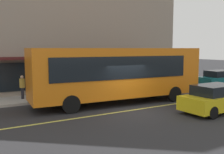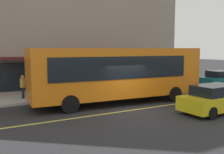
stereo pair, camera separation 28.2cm
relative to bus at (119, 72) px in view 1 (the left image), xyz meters
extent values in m
plane|color=#28282B|center=(-0.34, -1.98, -1.99)|extent=(120.00, 120.00, 0.00)
cube|color=#B2ADA3|center=(-0.34, 3.74, -1.91)|extent=(80.00, 2.70, 0.15)
cube|color=#D8D14C|center=(-0.34, -1.98, -1.98)|extent=(36.00, 0.16, 0.01)
cube|color=#4C1919|center=(-4.22, 4.84, 0.81)|extent=(18.95, 0.70, 0.20)
cube|color=black|center=(-4.22, 5.06, -0.49)|extent=(16.24, 0.08, 2.00)
cube|color=orange|center=(-0.04, 0.00, 0.01)|extent=(11.15, 3.26, 3.00)
cube|color=black|center=(5.40, -0.38, 0.37)|extent=(0.27, 2.10, 1.80)
cube|color=black|center=(-0.25, 1.29, 0.37)|extent=(8.78, 0.67, 1.32)
cube|color=black|center=(-0.42, -1.24, 0.37)|extent=(8.78, 0.67, 1.32)
cube|color=#0CF259|center=(5.47, -0.38, 1.26)|extent=(0.21, 1.90, 0.36)
cube|color=#2D2D33|center=(5.50, -0.38, -1.24)|extent=(0.33, 2.41, 0.40)
cylinder|color=black|center=(3.55, 0.88, -1.49)|extent=(1.02, 0.37, 1.00)
cylinder|color=black|center=(3.40, -1.37, -1.49)|extent=(1.02, 0.37, 1.00)
cylinder|color=black|center=(-3.47, 1.37, -1.49)|extent=(1.02, 0.37, 1.00)
cylinder|color=black|center=(-3.63, -0.88, -1.49)|extent=(1.02, 0.37, 1.00)
cube|color=yellow|center=(3.40, -4.63, -1.39)|extent=(4.35, 1.93, 0.75)
cube|color=black|center=(3.25, -4.63, -0.74)|extent=(2.45, 1.58, 0.55)
cylinder|color=black|center=(4.79, -3.76, -1.67)|extent=(0.65, 0.24, 0.64)
cylinder|color=black|center=(1.95, -3.85, -1.67)|extent=(0.65, 0.24, 0.64)
cylinder|color=black|center=(2.00, -5.49, -1.67)|extent=(0.65, 0.24, 0.64)
cube|color=#14666B|center=(11.52, 1.21, -1.39)|extent=(4.38, 2.00, 0.75)
cube|color=black|center=(11.37, 1.21, -0.74)|extent=(2.48, 1.63, 0.55)
cylinder|color=black|center=(12.98, 1.96, -1.67)|extent=(0.65, 0.25, 0.64)
cylinder|color=black|center=(10.14, 2.09, -1.67)|extent=(0.65, 0.25, 0.64)
cylinder|color=black|center=(10.07, 0.45, -1.67)|extent=(0.65, 0.25, 0.64)
cylinder|color=black|center=(11.24, 4.48, -1.45)|extent=(0.18, 0.18, 0.77)
cylinder|color=#33388C|center=(11.24, 4.48, -0.76)|extent=(0.34, 0.34, 0.61)
sphere|color=tan|center=(11.24, 4.48, -0.35)|extent=(0.21, 0.21, 0.21)
cylinder|color=black|center=(-5.20, 3.81, -1.46)|extent=(0.18, 0.18, 0.75)
cylinder|color=#B28C33|center=(-5.20, 3.81, -0.79)|extent=(0.34, 0.34, 0.60)
sphere|color=tan|center=(-5.20, 3.81, -0.38)|extent=(0.21, 0.21, 0.21)
cylinder|color=black|center=(-1.54, 4.40, -1.41)|extent=(0.18, 0.18, 0.86)
cylinder|color=#26723F|center=(-1.54, 4.40, -0.64)|extent=(0.34, 0.34, 0.68)
sphere|color=tan|center=(-1.54, 4.40, -0.18)|extent=(0.24, 0.24, 0.24)
camera|label=1|loc=(-8.59, -13.67, 1.49)|focal=41.20mm
camera|label=2|loc=(-8.35, -13.81, 1.49)|focal=41.20mm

